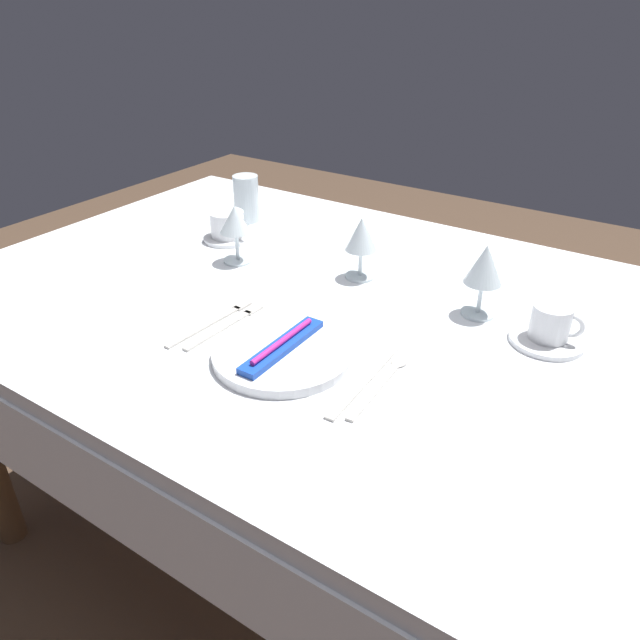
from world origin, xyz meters
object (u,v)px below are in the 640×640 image
object	(u,v)px
fork_outer	(228,324)
fork_inner	(214,321)
wine_glass_left	(361,237)
coffee_cup_left	(552,322)
dinner_plate	(283,353)
spoon_soup	(385,378)
wine_glass_centre	(235,223)
toothbrush_package	(282,345)
dinner_knife	(363,382)
wine_glass_right	(484,267)
coffee_cup_right	(228,224)
drink_tumbler	(246,199)

from	to	relation	value
fork_outer	fork_inner	distance (m)	0.03
wine_glass_left	coffee_cup_left	bearing A→B (deg)	-6.43
dinner_plate	fork_inner	size ratio (longest dim) A/B	1.12
spoon_soup	wine_glass_centre	world-z (taller)	wine_glass_centre
spoon_soup	wine_glass_left	bearing A→B (deg)	126.40
toothbrush_package	fork_inner	xyz separation A→B (m)	(-0.19, 0.03, -0.02)
fork_inner	dinner_knife	xyz separation A→B (m)	(0.35, -0.02, 0.00)
fork_inner	wine_glass_left	size ratio (longest dim) A/B	1.58
spoon_soup	wine_glass_centre	xyz separation A→B (m)	(-0.52, 0.24, 0.10)
dinner_plate	spoon_soup	xyz separation A→B (m)	(0.18, 0.04, -0.01)
spoon_soup	wine_glass_right	size ratio (longest dim) A/B	1.39
dinner_knife	wine_glass_right	bearing A→B (deg)	77.46
dinner_plate	wine_glass_centre	world-z (taller)	wine_glass_centre
dinner_knife	wine_glass_centre	bearing A→B (deg)	151.78
spoon_soup	coffee_cup_right	bearing A→B (deg)	152.60
dinner_plate	coffee_cup_right	size ratio (longest dim) A/B	2.29
wine_glass_left	dinner_knife	bearing A→B (deg)	-59.07
coffee_cup_right	fork_outer	bearing A→B (deg)	-49.17
dinner_plate	coffee_cup_left	world-z (taller)	coffee_cup_left
wine_glass_centre	drink_tumbler	bearing A→B (deg)	124.81
toothbrush_package	fork_inner	size ratio (longest dim) A/B	0.94
spoon_soup	coffee_cup_left	xyz separation A→B (m)	(0.20, 0.27, 0.04)
dinner_plate	fork_outer	world-z (taller)	dinner_plate
dinner_knife	wine_glass_right	size ratio (longest dim) A/B	1.59
wine_glass_right	drink_tumbler	bearing A→B (deg)	167.48
fork_inner	wine_glass_right	xyz separation A→B (m)	(0.42, 0.32, 0.10)
coffee_cup_left	wine_glass_centre	world-z (taller)	wine_glass_centre
wine_glass_left	drink_tumbler	distance (m)	0.47
fork_inner	spoon_soup	distance (m)	0.37
toothbrush_package	wine_glass_left	size ratio (longest dim) A/B	1.49
dinner_plate	toothbrush_package	bearing A→B (deg)	82.87
fork_outer	drink_tumbler	xyz separation A→B (m)	(-0.34, 0.47, 0.06)
coffee_cup_right	fork_inner	bearing A→B (deg)	-52.83
spoon_soup	drink_tumbler	size ratio (longest dim) A/B	1.66
wine_glass_centre	wine_glass_left	world-z (taller)	wine_glass_left
wine_glass_centre	fork_outer	bearing A→B (deg)	-53.37
fork_inner	wine_glass_centre	size ratio (longest dim) A/B	1.61
spoon_soup	coffee_cup_right	xyz separation A→B (m)	(-0.63, 0.33, 0.04)
dinner_plate	dinner_knife	size ratio (longest dim) A/B	1.05
dinner_plate	fork_outer	size ratio (longest dim) A/B	1.20
dinner_plate	spoon_soup	distance (m)	0.19
toothbrush_package	spoon_soup	xyz separation A→B (m)	(0.18, 0.04, -0.02)
dinner_plate	coffee_cup_right	world-z (taller)	coffee_cup_right
coffee_cup_left	wine_glass_centre	size ratio (longest dim) A/B	0.69
wine_glass_centre	wine_glass_right	world-z (taller)	wine_glass_right
fork_inner	wine_glass_right	world-z (taller)	wine_glass_right
toothbrush_package	wine_glass_right	xyz separation A→B (m)	(0.23, 0.34, 0.08)
dinner_knife	fork_outer	bearing A→B (deg)	176.04
fork_inner	coffee_cup_left	xyz separation A→B (m)	(0.57, 0.29, 0.04)
coffee_cup_left	drink_tumbler	bearing A→B (deg)	167.61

